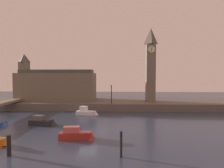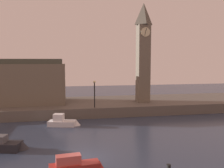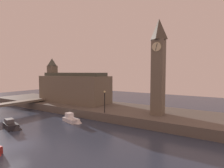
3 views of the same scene
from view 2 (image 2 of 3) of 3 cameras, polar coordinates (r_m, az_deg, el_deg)
ground_plane at (r=21.67m, az=-6.57°, el=-16.96°), size 120.00×120.00×0.00m
far_embankment at (r=40.72m, az=-8.54°, el=-5.23°), size 70.00×12.00×1.50m
clock_tower at (r=40.25m, az=7.34°, el=7.60°), size 2.14×2.19×16.02m
parliament_hall at (r=41.67m, az=-23.65°, el=0.48°), size 17.66×6.85×10.80m
streetlamp at (r=35.14m, az=-4.13°, el=-1.61°), size 0.36×0.36×3.92m
boat_barge_dark at (r=25.18m, az=-23.52°, el=-12.92°), size 4.27×2.25×1.42m
boat_dinghy_red at (r=18.94m, az=-7.99°, el=-18.64°), size 4.22×1.45×1.47m
boat_ferry_white at (r=31.89m, az=-10.98°, el=-8.74°), size 4.37×2.29×1.62m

